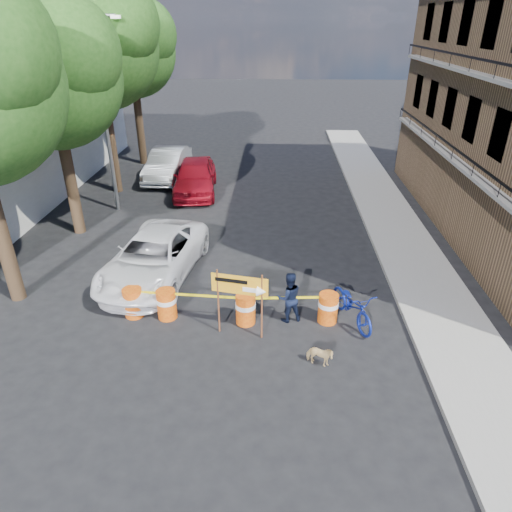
# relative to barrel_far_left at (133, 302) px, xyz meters

# --- Properties ---
(ground) EXTENTS (120.00, 120.00, 0.00)m
(ground) POSITION_rel_barrel_far_left_xyz_m (2.88, -1.22, -0.47)
(ground) COLOR black
(ground) RESTS_ON ground
(sidewalk_east) EXTENTS (2.40, 40.00, 0.15)m
(sidewalk_east) POSITION_rel_barrel_far_left_xyz_m (9.08, 4.78, -0.40)
(sidewalk_east) COLOR gray
(sidewalk_east) RESTS_ON ground
(tree_mid_a) EXTENTS (5.25, 5.00, 8.68)m
(tree_mid_a) POSITION_rel_barrel_far_left_xyz_m (-3.86, 5.78, 5.53)
(tree_mid_a) COLOR #332316
(tree_mid_a) RESTS_ON ground
(tree_mid_b) EXTENTS (5.67, 5.40, 9.62)m
(tree_mid_b) POSITION_rel_barrel_far_left_xyz_m (-3.85, 10.78, 6.24)
(tree_mid_b) COLOR #332316
(tree_mid_b) RESTS_ON ground
(tree_far) EXTENTS (5.04, 4.80, 8.84)m
(tree_far) POSITION_rel_barrel_far_left_xyz_m (-3.86, 15.78, 5.74)
(tree_far) COLOR #332316
(tree_far) RESTS_ON ground
(streetlamp) EXTENTS (1.25, 0.18, 8.00)m
(streetlamp) POSITION_rel_barrel_far_left_xyz_m (-3.05, 8.28, 3.90)
(streetlamp) COLOR gray
(streetlamp) RESTS_ON ground
(barrel_far_left) EXTENTS (0.58, 0.58, 0.90)m
(barrel_far_left) POSITION_rel_barrel_far_left_xyz_m (0.00, 0.00, 0.00)
(barrel_far_left) COLOR red
(barrel_far_left) RESTS_ON ground
(barrel_mid_left) EXTENTS (0.58, 0.58, 0.90)m
(barrel_mid_left) POSITION_rel_barrel_far_left_xyz_m (0.99, -0.05, 0.00)
(barrel_mid_left) COLOR red
(barrel_mid_left) RESTS_ON ground
(barrel_mid_right) EXTENTS (0.58, 0.58, 0.90)m
(barrel_mid_right) POSITION_rel_barrel_far_left_xyz_m (3.30, -0.21, 0.00)
(barrel_mid_right) COLOR red
(barrel_mid_right) RESTS_ON ground
(barrel_far_right) EXTENTS (0.58, 0.58, 0.90)m
(barrel_far_right) POSITION_rel_barrel_far_left_xyz_m (5.65, -0.04, 0.00)
(barrel_far_right) COLOR red
(barrel_far_right) RESTS_ON ground
(detour_sign) EXTENTS (1.52, 0.47, 1.98)m
(detour_sign) POSITION_rel_barrel_far_left_xyz_m (3.39, -0.82, 0.99)
(detour_sign) COLOR #592D19
(detour_sign) RESTS_ON ground
(pedestrian) EXTENTS (0.88, 0.77, 1.54)m
(pedestrian) POSITION_rel_barrel_far_left_xyz_m (4.52, -0.02, 0.30)
(pedestrian) COLOR black
(pedestrian) RESTS_ON ground
(bicycle) EXTENTS (1.10, 1.31, 2.13)m
(bicycle) POSITION_rel_barrel_far_left_xyz_m (6.34, -0.02, 0.59)
(bicycle) COLOR #13269C
(bicycle) RESTS_ON ground
(dog) EXTENTS (0.77, 0.53, 0.60)m
(dog) POSITION_rel_barrel_far_left_xyz_m (5.27, -1.96, -0.17)
(dog) COLOR #D6B67A
(dog) RESTS_ON ground
(suv_white) EXTENTS (3.20, 5.67, 1.50)m
(suv_white) POSITION_rel_barrel_far_left_xyz_m (0.08, 2.28, 0.28)
(suv_white) COLOR white
(suv_white) RESTS_ON ground
(sedan_red) EXTENTS (2.43, 5.08, 1.68)m
(sedan_red) POSITION_rel_barrel_far_left_xyz_m (0.08, 10.72, 0.37)
(sedan_red) COLOR maroon
(sedan_red) RESTS_ON ground
(sedan_silver) EXTENTS (1.87, 4.90, 1.59)m
(sedan_silver) POSITION_rel_barrel_far_left_xyz_m (-1.78, 12.92, 0.32)
(sedan_silver) COLOR silver
(sedan_silver) RESTS_ON ground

